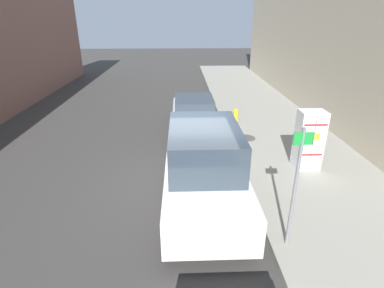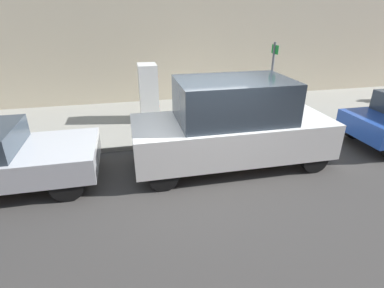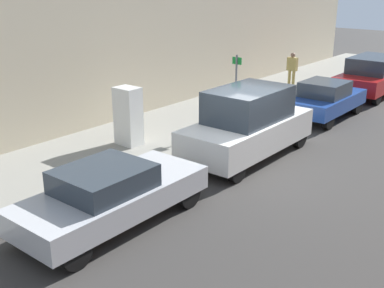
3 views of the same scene
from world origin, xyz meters
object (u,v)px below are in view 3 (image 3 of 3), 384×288
object	(u,v)px
parked_suv_red	(373,75)
parked_sedan_silver	(111,194)
discarded_refrigerator	(128,116)
street_sign_post	(236,89)
parked_hatchback_blue	(325,99)
parked_van_white	(248,124)
pedestrian_walking_far	(292,68)
fire_hydrant	(49,186)

from	to	relation	value
parked_suv_red	parked_sedan_silver	bearing A→B (deg)	-90.00
discarded_refrigerator	street_sign_post	xyz separation A→B (m)	(1.72, 3.43, 0.53)
street_sign_post	parked_hatchback_blue	world-z (taller)	street_sign_post
parked_van_white	parked_suv_red	world-z (taller)	parked_van_white
street_sign_post	parked_suv_red	size ratio (longest dim) A/B	0.54
street_sign_post	pedestrian_walking_far	world-z (taller)	street_sign_post
street_sign_post	parked_hatchback_blue	distance (m)	4.16
pedestrian_walking_far	parked_sedan_silver	size ratio (longest dim) A/B	0.37
street_sign_post	fire_hydrant	bearing A→B (deg)	-91.46
fire_hydrant	parked_van_white	distance (m)	6.08
discarded_refrigerator	parked_sedan_silver	size ratio (longest dim) A/B	0.41
parked_suv_red	pedestrian_walking_far	bearing A→B (deg)	-153.58
discarded_refrigerator	fire_hydrant	xyz separation A→B (m)	(1.53, -4.08, -0.55)
parked_suv_red	street_sign_post	bearing A→B (deg)	-100.46
street_sign_post	fire_hydrant	xyz separation A→B (m)	(-0.19, -7.52, -1.08)
parked_sedan_silver	parked_suv_red	distance (m)	16.04
discarded_refrigerator	parked_suv_red	distance (m)	12.74
discarded_refrigerator	parked_hatchback_blue	distance (m)	7.92
fire_hydrant	parked_suv_red	distance (m)	16.47
parked_sedan_silver	pedestrian_walking_far	bearing A→B (deg)	102.90
parked_van_white	parked_suv_red	xyz separation A→B (m)	(-0.00, 10.59, -0.13)
street_sign_post	parked_van_white	bearing A→B (deg)	-46.84
discarded_refrigerator	parked_van_white	distance (m)	3.76
parked_sedan_silver	parked_van_white	xyz separation A→B (m)	(-0.00, 5.44, 0.32)
fire_hydrant	street_sign_post	bearing A→B (deg)	88.54
parked_sedan_silver	parked_hatchback_blue	size ratio (longest dim) A/B	1.15
street_sign_post	fire_hydrant	distance (m)	7.60
parked_van_white	parked_hatchback_blue	xyz separation A→B (m)	(-0.00, 5.47, -0.29)
parked_hatchback_blue	parked_suv_red	world-z (taller)	parked_suv_red
pedestrian_walking_far	parked_suv_red	world-z (taller)	pedestrian_walking_far
parked_hatchback_blue	pedestrian_walking_far	bearing A→B (deg)	133.44
pedestrian_walking_far	parked_sedan_silver	xyz separation A→B (m)	(3.30, -14.40, -0.38)
fire_hydrant	parked_van_white	bearing A→B (deg)	72.46
street_sign_post	parked_sedan_silver	bearing A→B (deg)	-77.19
pedestrian_walking_far	parked_hatchback_blue	world-z (taller)	pedestrian_walking_far
discarded_refrigerator	parked_suv_red	xyz separation A→B (m)	(3.36, 12.28, -0.14)
fire_hydrant	parked_hatchback_blue	distance (m)	11.40
parked_sedan_silver	parked_hatchback_blue	world-z (taller)	parked_hatchback_blue
parked_van_white	pedestrian_walking_far	bearing A→B (deg)	110.21
fire_hydrant	parked_suv_red	bearing A→B (deg)	83.64
pedestrian_walking_far	parked_hatchback_blue	distance (m)	4.81
parked_sedan_silver	parked_suv_red	world-z (taller)	parked_suv_red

